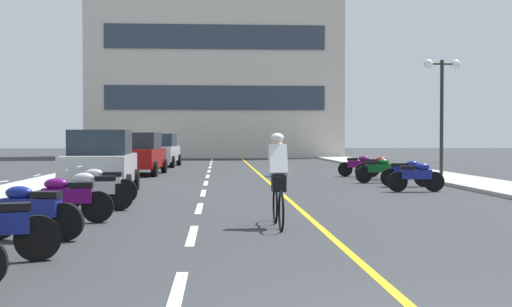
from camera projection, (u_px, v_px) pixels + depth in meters
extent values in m
plane|color=#2D3033|center=(257.00, 178.00, 25.60)|extent=(140.00, 140.00, 0.00)
cube|color=#A8A8A3|center=(90.00, 173.00, 28.16)|extent=(2.40, 72.00, 0.12)
cube|color=#A8A8A3|center=(411.00, 172.00, 29.02)|extent=(2.40, 72.00, 0.12)
cube|color=silver|center=(177.00, 295.00, 6.52)|extent=(0.14, 2.20, 0.01)
cube|color=silver|center=(192.00, 235.00, 10.51)|extent=(0.14, 2.20, 0.01)
cube|color=silver|center=(199.00, 208.00, 14.50)|extent=(0.14, 2.20, 0.01)
cube|color=silver|center=(203.00, 193.00, 18.49)|extent=(0.14, 2.20, 0.01)
cube|color=silver|center=(206.00, 183.00, 22.49)|extent=(0.14, 2.20, 0.01)
cube|color=silver|center=(208.00, 176.00, 26.48)|extent=(0.14, 2.20, 0.01)
cube|color=silver|center=(209.00, 171.00, 30.47)|extent=(0.14, 2.20, 0.01)
cube|color=silver|center=(210.00, 167.00, 34.46)|extent=(0.14, 2.20, 0.01)
cube|color=silver|center=(211.00, 164.00, 38.45)|extent=(0.14, 2.20, 0.01)
cube|color=silver|center=(211.00, 162.00, 42.44)|extent=(0.14, 2.20, 0.01)
cube|color=silver|center=(212.00, 160.00, 46.44)|extent=(0.14, 2.20, 0.01)
cube|color=silver|center=(212.00, 158.00, 50.43)|extent=(0.14, 2.20, 0.01)
cube|color=gold|center=(259.00, 173.00, 28.61)|extent=(0.12, 66.00, 0.01)
cube|color=beige|center=(216.00, 63.00, 53.30)|extent=(20.20, 8.12, 15.62)
cube|color=#2D3847|center=(215.00, 98.00, 49.28)|extent=(16.97, 0.10, 1.87)
cube|color=#2D3847|center=(215.00, 37.00, 49.16)|extent=(16.97, 0.10, 1.87)
cylinder|color=black|center=(442.00, 118.00, 25.43)|extent=(0.14, 0.14, 4.57)
cylinder|color=black|center=(442.00, 64.00, 25.38)|extent=(1.10, 0.08, 0.08)
sphere|color=white|center=(428.00, 64.00, 25.35)|extent=(0.36, 0.36, 0.36)
sphere|color=white|center=(456.00, 64.00, 25.41)|extent=(0.36, 0.36, 0.36)
cylinder|color=black|center=(79.00, 180.00, 19.57)|extent=(0.25, 0.65, 0.64)
cylinder|color=black|center=(135.00, 179.00, 19.75)|extent=(0.25, 0.65, 0.64)
cylinder|color=black|center=(61.00, 187.00, 16.79)|extent=(0.25, 0.65, 0.64)
cylinder|color=black|center=(127.00, 186.00, 16.97)|extent=(0.25, 0.65, 0.64)
cube|color=#B7B7BC|center=(101.00, 169.00, 18.26)|extent=(1.90, 4.28, 0.80)
cube|color=#1E2833|center=(101.00, 142.00, 18.24)|extent=(1.66, 2.27, 0.70)
cylinder|color=black|center=(127.00, 166.00, 28.96)|extent=(0.26, 0.65, 0.64)
cylinder|color=black|center=(164.00, 166.00, 28.97)|extent=(0.26, 0.65, 0.64)
cylinder|color=black|center=(113.00, 169.00, 26.16)|extent=(0.26, 0.65, 0.64)
cylinder|color=black|center=(155.00, 169.00, 26.17)|extent=(0.26, 0.65, 0.64)
cube|color=maroon|center=(140.00, 158.00, 27.56)|extent=(1.94, 4.29, 0.80)
cube|color=#1E2833|center=(140.00, 141.00, 27.54)|extent=(1.68, 2.28, 0.70)
cylinder|color=black|center=(149.00, 160.00, 36.74)|extent=(0.26, 0.65, 0.64)
cylinder|color=black|center=(179.00, 160.00, 36.74)|extent=(0.26, 0.65, 0.64)
cylinder|color=black|center=(140.00, 162.00, 33.95)|extent=(0.26, 0.65, 0.64)
cylinder|color=black|center=(172.00, 162.00, 33.94)|extent=(0.26, 0.65, 0.64)
cube|color=#B7B7BC|center=(160.00, 154.00, 35.33)|extent=(1.95, 4.30, 0.80)
cube|color=#1E2833|center=(160.00, 140.00, 35.32)|extent=(1.69, 2.29, 0.70)
cylinder|color=black|center=(38.00, 238.00, 8.30)|extent=(0.60, 0.28, 0.60)
cube|color=black|center=(13.00, 207.00, 8.18)|extent=(0.49, 0.37, 0.10)
cylinder|color=black|center=(65.00, 222.00, 9.91)|extent=(0.61, 0.21, 0.60)
cube|color=navy|center=(31.00, 207.00, 9.97)|extent=(0.94, 0.45, 0.28)
ellipsoid|color=navy|center=(19.00, 193.00, 9.99)|extent=(0.48, 0.32, 0.22)
cube|color=black|center=(46.00, 195.00, 9.94)|extent=(0.48, 0.32, 0.10)
cylinder|color=black|center=(37.00, 208.00, 11.89)|extent=(0.61, 0.15, 0.60)
cylinder|color=black|center=(97.00, 207.00, 12.04)|extent=(0.61, 0.15, 0.60)
cube|color=#590C59|center=(67.00, 196.00, 11.96)|extent=(0.92, 0.35, 0.28)
ellipsoid|color=#590C59|center=(56.00, 184.00, 11.92)|extent=(0.46, 0.27, 0.22)
cube|color=black|center=(81.00, 185.00, 11.99)|extent=(0.46, 0.27, 0.10)
cylinder|color=silver|center=(37.00, 176.00, 11.87)|extent=(0.08, 0.60, 0.03)
cylinder|color=black|center=(67.00, 199.00, 13.69)|extent=(0.61, 0.24, 0.60)
cylinder|color=black|center=(119.00, 197.00, 14.02)|extent=(0.61, 0.24, 0.60)
cube|color=#B2B2B7|center=(93.00, 188.00, 13.85)|extent=(0.94, 0.49, 0.28)
ellipsoid|color=#B2B2B7|center=(84.00, 178.00, 13.79)|extent=(0.49, 0.34, 0.22)
cube|color=black|center=(105.00, 178.00, 13.92)|extent=(0.49, 0.34, 0.10)
cylinder|color=silver|center=(67.00, 171.00, 13.68)|extent=(0.17, 0.59, 0.03)
cylinder|color=black|center=(79.00, 192.00, 15.46)|extent=(0.60, 0.10, 0.60)
cylinder|color=black|center=(125.00, 191.00, 15.53)|extent=(0.60, 0.10, 0.60)
cube|color=#B2B2B7|center=(102.00, 182.00, 15.49)|extent=(0.90, 0.29, 0.28)
ellipsoid|color=#B2B2B7|center=(94.00, 173.00, 15.47)|extent=(0.44, 0.24, 0.22)
cube|color=black|center=(112.00, 174.00, 15.50)|extent=(0.44, 0.24, 0.10)
cylinder|color=silver|center=(79.00, 167.00, 15.45)|extent=(0.03, 0.60, 0.03)
cylinder|color=black|center=(434.00, 182.00, 18.93)|extent=(0.60, 0.11, 0.60)
cylinder|color=black|center=(397.00, 182.00, 18.89)|extent=(0.60, 0.11, 0.60)
cube|color=navy|center=(416.00, 174.00, 18.90)|extent=(0.91, 0.30, 0.28)
ellipsoid|color=navy|center=(423.00, 167.00, 18.91)|extent=(0.44, 0.25, 0.22)
cube|color=black|center=(407.00, 168.00, 18.89)|extent=(0.44, 0.25, 0.10)
cylinder|color=silver|center=(434.00, 161.00, 18.91)|extent=(0.04, 0.60, 0.03)
cylinder|color=black|center=(423.00, 178.00, 20.87)|extent=(0.60, 0.12, 0.60)
cylinder|color=black|center=(390.00, 178.00, 20.84)|extent=(0.60, 0.12, 0.60)
cube|color=navy|center=(407.00, 171.00, 20.85)|extent=(0.91, 0.31, 0.28)
ellipsoid|color=navy|center=(413.00, 164.00, 20.85)|extent=(0.45, 0.26, 0.22)
cube|color=black|center=(399.00, 165.00, 20.84)|extent=(0.45, 0.26, 0.10)
cylinder|color=silver|center=(423.00, 159.00, 20.85)|extent=(0.05, 0.60, 0.03)
cylinder|color=black|center=(392.00, 174.00, 22.79)|extent=(0.61, 0.22, 0.60)
cylinder|color=black|center=(364.00, 175.00, 22.50)|extent=(0.61, 0.22, 0.60)
cube|color=#0C4C19|center=(378.00, 168.00, 22.64)|extent=(0.94, 0.46, 0.28)
ellipsoid|color=#0C4C19|center=(383.00, 162.00, 22.68)|extent=(0.48, 0.33, 0.22)
cube|color=black|center=(372.00, 163.00, 22.57)|extent=(0.48, 0.33, 0.10)
cylinder|color=silver|center=(392.00, 157.00, 22.77)|extent=(0.15, 0.59, 0.03)
cylinder|color=black|center=(390.00, 171.00, 24.86)|extent=(0.61, 0.15, 0.60)
cylinder|color=black|center=(363.00, 171.00, 24.69)|extent=(0.61, 0.15, 0.60)
cube|color=maroon|center=(376.00, 166.00, 24.77)|extent=(0.92, 0.36, 0.28)
ellipsoid|color=maroon|center=(381.00, 160.00, 24.79)|extent=(0.46, 0.28, 0.22)
cube|color=black|center=(370.00, 160.00, 24.72)|extent=(0.46, 0.28, 0.10)
cylinder|color=silver|center=(390.00, 156.00, 24.84)|extent=(0.08, 0.60, 0.03)
cylinder|color=black|center=(372.00, 170.00, 26.10)|extent=(0.61, 0.25, 0.60)
cylinder|color=black|center=(345.00, 169.00, 26.32)|extent=(0.61, 0.25, 0.60)
cube|color=#590C59|center=(359.00, 164.00, 26.20)|extent=(0.94, 0.51, 0.28)
ellipsoid|color=#590C59|center=(364.00, 159.00, 26.16)|extent=(0.49, 0.35, 0.22)
cube|color=black|center=(353.00, 159.00, 26.25)|extent=(0.49, 0.35, 0.10)
cylinder|color=silver|center=(372.00, 155.00, 26.08)|extent=(0.19, 0.59, 0.03)
torus|color=black|center=(275.00, 205.00, 12.04)|extent=(0.05, 0.72, 0.72)
torus|color=black|center=(281.00, 211.00, 10.99)|extent=(0.05, 0.72, 0.72)
cylinder|color=blue|center=(278.00, 191.00, 11.48)|extent=(0.05, 0.95, 0.04)
cube|color=black|center=(279.00, 180.00, 11.33)|extent=(0.10, 0.20, 0.06)
cylinder|color=blue|center=(276.00, 176.00, 11.93)|extent=(0.42, 0.03, 0.03)
cube|color=black|center=(279.00, 183.00, 11.38)|extent=(0.24, 0.36, 0.28)
cube|color=white|center=(278.00, 161.00, 11.52)|extent=(0.32, 0.46, 0.61)
sphere|color=beige|center=(277.00, 141.00, 11.64)|extent=(0.20, 0.20, 0.20)
ellipsoid|color=white|center=(277.00, 137.00, 11.64)|extent=(0.24, 0.26, 0.16)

